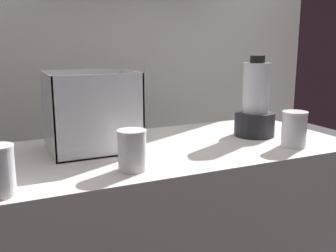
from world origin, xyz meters
TOP-DOWN VIEW (x-y plane):
  - back_wall_unit at (0.00, 0.77)m, footprint 2.60×0.24m
  - carrot_display_bin at (-0.26, 0.08)m, footprint 0.31×0.26m
  - blender_pitcher at (0.41, 0.01)m, footprint 0.17×0.17m
  - juice_cup_beet_left at (-0.22, -0.20)m, footprint 0.09×0.09m
  - juice_cup_mango_middle at (0.43, -0.20)m, footprint 0.10×0.10m

SIDE VIEW (x-z plane):
  - juice_cup_mango_middle at x=0.43m, z-range 0.89..1.03m
  - juice_cup_beet_left at x=-0.22m, z-range 0.90..1.02m
  - carrot_display_bin at x=-0.26m, z-range 0.85..1.13m
  - blender_pitcher at x=0.41m, z-range 0.86..1.19m
  - back_wall_unit at x=0.00m, z-range 0.02..2.52m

